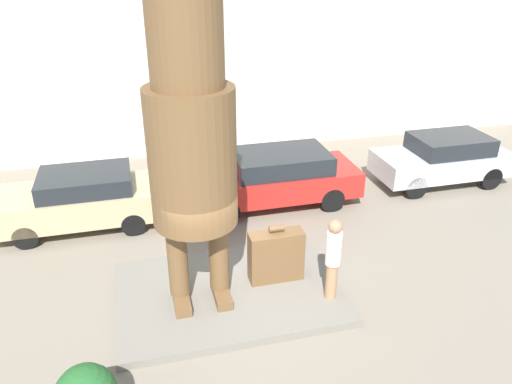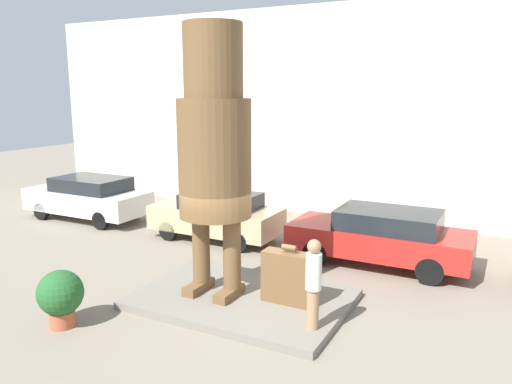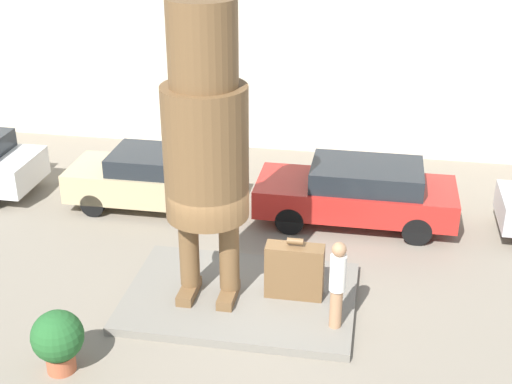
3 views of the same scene
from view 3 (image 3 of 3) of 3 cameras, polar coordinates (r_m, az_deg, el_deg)
name	(u,v)px [view 3 (image 3 of 3)]	position (r m, az deg, el deg)	size (l,w,h in m)	color
ground_plane	(240,301)	(14.61, -1.25, -8.69)	(60.00, 60.00, 0.00)	gray
pedestal	(240,297)	(14.56, -1.26, -8.41)	(4.60, 3.20, 0.17)	slate
building_backdrop	(298,23)	(21.13, 3.37, 13.37)	(28.00, 0.60, 7.68)	beige
statue_figure	(205,134)	(12.99, -4.08, 4.65)	(1.58, 1.58, 5.85)	brown
giant_suitcase	(294,271)	(14.18, 3.09, -6.31)	(1.15, 0.42, 1.29)	brown
tourist	(337,281)	(13.15, 6.53, -7.12)	(0.30, 0.30, 1.78)	#A87A56
parked_car_tan	(152,178)	(18.23, -8.31, 1.13)	(4.12, 1.77, 1.50)	tan
parked_car_red	(358,192)	(17.38, 8.16, 0.02)	(4.78, 1.90, 1.54)	#B2231E
planter_pot	(58,339)	(12.92, -15.57, -11.25)	(0.91, 0.91, 1.17)	#AD5638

